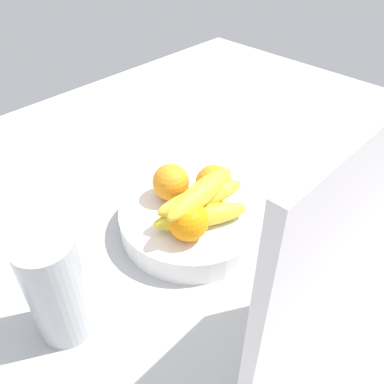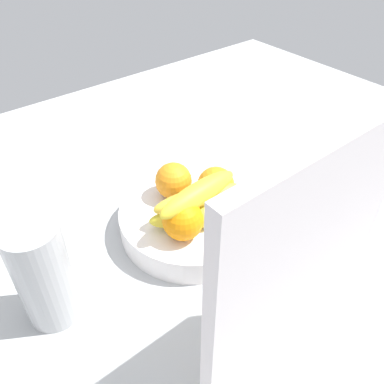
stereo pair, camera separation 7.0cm
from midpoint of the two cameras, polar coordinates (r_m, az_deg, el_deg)
name	(u,v)px [view 2 (the right image)]	position (r cm, az deg, el deg)	size (l,w,h in cm)	color
ground_plane	(184,238)	(77.15, 1.51, -6.73)	(180.00, 140.00, 3.00)	#ACB0B1
fruit_bowl	(192,218)	(75.38, 2.66, -3.91)	(27.35, 27.35, 4.90)	white
orange_front_left	(174,181)	(74.49, 0.01, 1.53)	(6.97, 6.97, 6.97)	orange
orange_front_right	(183,220)	(66.29, 1.70, -4.20)	(6.97, 6.97, 6.97)	orange
orange_center	(216,185)	(73.84, 6.14, 0.87)	(6.97, 6.97, 6.97)	orange
banana_bunch	(199,203)	(68.59, 3.92, -1.70)	(18.64, 12.11, 8.40)	yellow
cutting_board	(300,275)	(48.68, 19.30, -11.40)	(28.00, 1.80, 36.00)	silver
thermos_tumbler	(43,274)	(60.46, -17.45, -11.32)	(8.11, 8.11, 17.94)	#B0B2B4
jar_lid	(47,255)	(74.76, -17.64, -8.76)	(7.15, 7.15, 1.17)	silver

